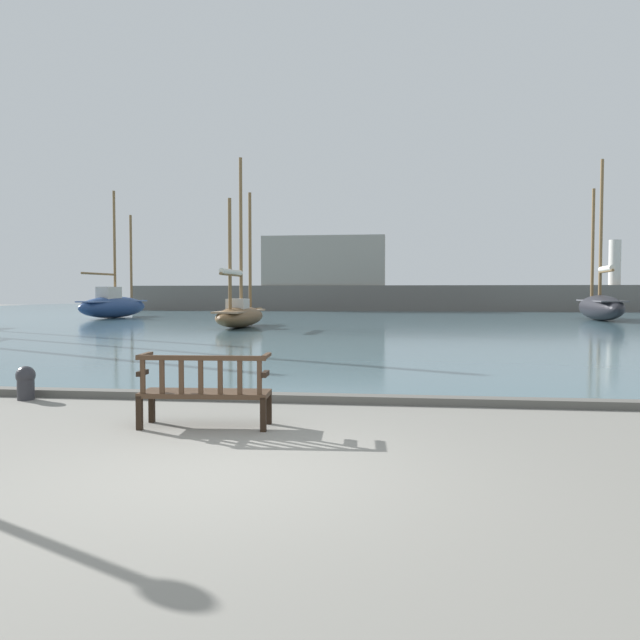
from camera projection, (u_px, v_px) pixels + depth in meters
The scene contains 9 objects.
ground_plane at pixel (228, 473), 5.81m from camera, with size 160.00×160.00×0.00m, color gray.
harbor_water at pixel (379, 314), 49.41m from camera, with size 100.00×80.00×0.08m, color #476670.
quay_edge_kerb at pixel (296, 398), 9.62m from camera, with size 40.00×0.30×0.12m, color #5B5954.
park_bench at pixel (205, 390), 7.75m from camera, with size 1.63×0.61×0.92m.
sailboat_nearest_port at pixel (114, 305), 40.54m from camera, with size 2.52×7.37×8.25m.
sailboat_mid_port at pixel (240, 312), 29.26m from camera, with size 1.68×7.07×7.94m.
sailboat_mid_starboard at pixel (600, 305), 37.02m from camera, with size 2.76×8.76×9.54m.
mooring_bollard at pixel (26, 381), 9.78m from camera, with size 0.30×0.30×0.53m.
far_breakwater at pixel (368, 288), 56.73m from camera, with size 46.62×2.40×6.92m.
Camera 1 is at (1.57, -5.59, 1.67)m, focal length 35.00 mm.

